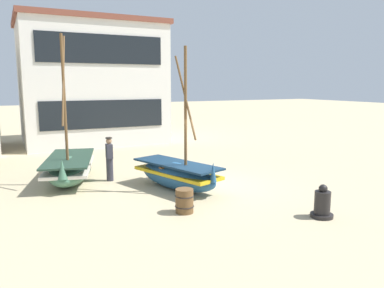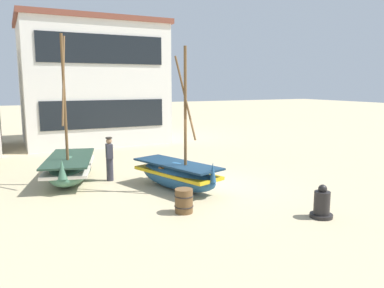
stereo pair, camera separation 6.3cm
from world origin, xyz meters
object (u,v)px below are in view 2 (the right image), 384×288
object	(u,v)px
wooden_barrel	(184,201)
fishing_boat_centre_large	(70,168)
fisherman_by_hull	(110,159)
harbor_building_main	(92,82)
fishing_boat_near_left	(177,174)
capstan_winch	(322,204)

from	to	relation	value
wooden_barrel	fishing_boat_centre_large	bearing A→B (deg)	114.84
fisherman_by_hull	harbor_building_main	size ratio (longest dim) A/B	0.20
fisherman_by_hull	wooden_barrel	xyz separation A→B (m)	(0.99, -4.57, -0.48)
fishing_boat_near_left	harbor_building_main	xyz separation A→B (m)	(-0.23, 12.55, 3.22)
wooden_barrel	harbor_building_main	size ratio (longest dim) A/B	0.08
fisherman_by_hull	capstan_winch	xyz separation A→B (m)	(4.26, -6.63, -0.46)
fishing_boat_centre_large	fisherman_by_hull	bearing A→B (deg)	-22.40
fishing_boat_centre_large	harbor_building_main	xyz separation A→B (m)	(3.00, 9.79, 3.23)
fisherman_by_hull	capstan_winch	bearing A→B (deg)	-57.28
fishing_boat_near_left	harbor_building_main	bearing A→B (deg)	91.03
fishing_boat_near_left	harbor_building_main	distance (m)	12.96
fishing_boat_near_left	fisherman_by_hull	distance (m)	2.88
wooden_barrel	harbor_building_main	bearing A→B (deg)	87.61
capstan_winch	harbor_building_main	xyz separation A→B (m)	(-2.64, 16.98, 3.39)
fishing_boat_centre_large	capstan_winch	distance (m)	9.15
fishing_boat_centre_large	wooden_barrel	world-z (taller)	fishing_boat_centre_large
fishing_boat_near_left	wooden_barrel	world-z (taller)	fishing_boat_near_left
capstan_winch	wooden_barrel	world-z (taller)	capstan_winch
fishing_boat_centre_large	wooden_barrel	distance (m)	5.67
fishing_boat_near_left	fishing_boat_centre_large	size ratio (longest dim) A/B	0.91
fishing_boat_centre_large	harbor_building_main	distance (m)	10.73
fishing_boat_centre_large	harbor_building_main	size ratio (longest dim) A/B	0.63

